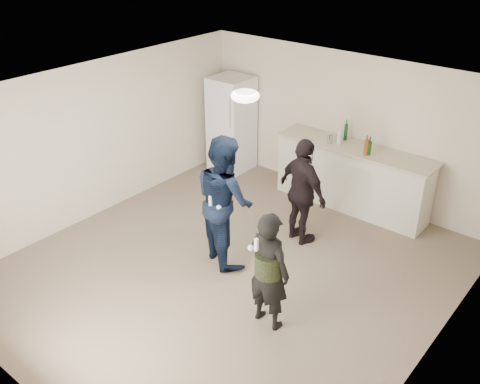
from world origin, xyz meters
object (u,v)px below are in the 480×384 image
Objects in this scene: fridge at (232,124)px; shaker at (330,138)px; counter at (352,179)px; woman at (269,270)px; man at (225,200)px; spectator at (303,192)px.

fridge reaches higher than shaker.
woman reaches higher than counter.
shaker is (-0.41, -0.11, 0.65)m from counter.
man reaches higher than counter.
man is (-0.23, -2.37, -0.23)m from shaker.
shaker is 0.09× the size of man.
woman is at bearing -78.31° from counter.
woman is at bearing 175.06° from man.
spectator is at bearing -94.68° from man.
woman is at bearing -70.88° from shaker.
counter is at bearing -76.13° from woman.
shaker is 0.11× the size of woman.
man is at bearing -51.57° from fridge.
spectator is at bearing -65.91° from woman.
counter is 1.70× the size of woman.
man is at bearing -26.63° from woman.
woman is at bearing 130.09° from spectator.
spectator reaches higher than shaker.
counter is 1.45m from spectator.
fridge is 4.49m from woman.
shaker is 1.40m from spectator.
man is at bearing -104.37° from counter.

